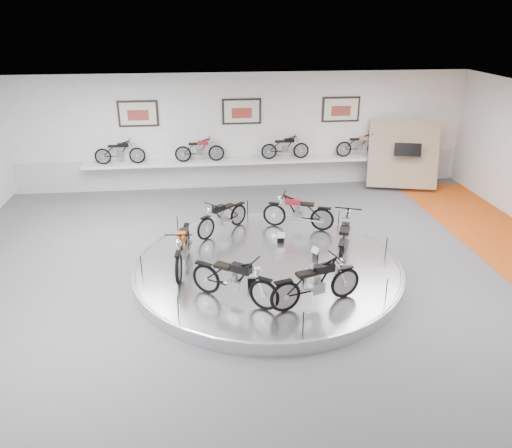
{
  "coord_description": "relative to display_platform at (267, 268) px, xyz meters",
  "views": [
    {
      "loc": [
        -1.5,
        -10.25,
        5.87
      ],
      "look_at": [
        -0.24,
        0.6,
        1.2
      ],
      "focal_mm": 35.0,
      "sensor_mm": 36.0,
      "label": 1
    }
  ],
  "objects": [
    {
      "name": "wall_back",
      "position": [
        0.0,
        6.7,
        1.85
      ],
      "size": [
        16.0,
        0.0,
        16.0
      ],
      "primitive_type": "plane",
      "rotation": [
        1.57,
        0.0,
        0.0
      ],
      "color": "white",
      "rests_on": "floor"
    },
    {
      "name": "dado_band",
      "position": [
        0.0,
        6.68,
        0.4
      ],
      "size": [
        15.68,
        0.04,
        1.1
      ],
      "primitive_type": "cube",
      "color": "#BCBCBA",
      "rests_on": "floor"
    },
    {
      "name": "display_panel",
      "position": [
        5.6,
        5.8,
        1.1
      ],
      "size": [
        2.56,
        1.52,
        2.3
      ],
      "primitive_type": "cube",
      "rotation": [
        -0.35,
        0.0,
        -0.26
      ],
      "color": "#9B8465",
      "rests_on": "floor"
    },
    {
      "name": "bike_e",
      "position": [
        0.73,
        -1.93,
        0.66
      ],
      "size": [
        1.85,
        1.09,
        1.03
      ],
      "primitive_type": null,
      "rotation": [
        0.0,
        0.0,
        6.57
      ],
      "color": "black",
      "rests_on": "display_platform"
    },
    {
      "name": "bike_c",
      "position": [
        -2.0,
        -0.0,
        0.68
      ],
      "size": [
        0.83,
        1.88,
        1.07
      ],
      "primitive_type": null,
      "rotation": [
        0.0,
        0.0,
        4.61
      ],
      "color": "#D44504",
      "rests_on": "display_platform"
    },
    {
      "name": "display_platform",
      "position": [
        0.0,
        0.0,
        0.0
      ],
      "size": [
        6.4,
        6.4,
        0.3
      ],
      "primitive_type": "cylinder",
      "color": "silver",
      "rests_on": "floor"
    },
    {
      "name": "shelf_bike_c",
      "position": [
        1.5,
        6.4,
        1.27
      ],
      "size": [
        1.22,
        0.43,
        0.73
      ],
      "primitive_type": null,
      "color": "black",
      "rests_on": "shelf"
    },
    {
      "name": "bike_d",
      "position": [
        -0.91,
        -1.61,
        0.66
      ],
      "size": [
        1.79,
        1.5,
        1.03
      ],
      "primitive_type": null,
      "rotation": [
        0.0,
        0.0,
        5.68
      ],
      "color": "black",
      "rests_on": "display_platform"
    },
    {
      "name": "poster_right",
      "position": [
        3.5,
        6.66,
        2.55
      ],
      "size": [
        1.35,
        0.06,
        0.88
      ],
      "primitive_type": "cube",
      "color": "beige",
      "rests_on": "wall_back"
    },
    {
      "name": "floor",
      "position": [
        0.0,
        -0.3,
        -0.15
      ],
      "size": [
        16.0,
        16.0,
        0.0
      ],
      "primitive_type": "plane",
      "color": "#555558",
      "rests_on": "ground"
    },
    {
      "name": "shelf_bike_a",
      "position": [
        -4.2,
        6.4,
        1.27
      ],
      "size": [
        1.22,
        0.43,
        0.73
      ],
      "primitive_type": null,
      "color": "black",
      "rests_on": "shelf"
    },
    {
      "name": "bike_f",
      "position": [
        1.9,
        0.1,
        0.71
      ],
      "size": [
        1.33,
        2.03,
        1.13
      ],
      "primitive_type": null,
      "rotation": [
        0.0,
        0.0,
        7.48
      ],
      "color": "silver",
      "rests_on": "display_platform"
    },
    {
      "name": "bike_b",
      "position": [
        -0.96,
        1.95,
        0.62
      ],
      "size": [
        1.54,
        1.49,
        0.93
      ],
      "primitive_type": null,
      "rotation": [
        0.0,
        0.0,
        3.89
      ],
      "color": "black",
      "rests_on": "display_platform"
    },
    {
      "name": "shelf",
      "position": [
        0.0,
        6.4,
        0.85
      ],
      "size": [
        11.0,
        0.55,
        0.1
      ],
      "primitive_type": "cube",
      "color": "silver",
      "rests_on": "wall_back"
    },
    {
      "name": "ceiling",
      "position": [
        0.0,
        -0.3,
        3.85
      ],
      "size": [
        16.0,
        16.0,
        0.0
      ],
      "primitive_type": "plane",
      "rotation": [
        3.14,
        0.0,
        0.0
      ],
      "color": "white",
      "rests_on": "wall_back"
    },
    {
      "name": "shelf_bike_b",
      "position": [
        -1.5,
        6.4,
        1.27
      ],
      "size": [
        1.22,
        0.43,
        0.73
      ],
      "primitive_type": null,
      "color": "maroon",
      "rests_on": "shelf"
    },
    {
      "name": "poster_left",
      "position": [
        -3.5,
        6.66,
        2.55
      ],
      "size": [
        1.35,
        0.06,
        0.88
      ],
      "primitive_type": "cube",
      "color": "beige",
      "rests_on": "wall_back"
    },
    {
      "name": "poster_center",
      "position": [
        0.0,
        6.66,
        2.55
      ],
      "size": [
        1.35,
        0.06,
        0.88
      ],
      "primitive_type": "cube",
      "color": "beige",
      "rests_on": "wall_back"
    },
    {
      "name": "shelf_bike_d",
      "position": [
        4.2,
        6.4,
        1.27
      ],
      "size": [
        1.22,
        0.43,
        0.73
      ],
      "primitive_type": null,
      "color": "silver",
      "rests_on": "shelf"
    },
    {
      "name": "platform_rim",
      "position": [
        0.0,
        0.0,
        0.12
      ],
      "size": [
        6.4,
        6.4,
        0.1
      ],
      "primitive_type": "torus",
      "color": "#B2B2BA",
      "rests_on": "display_platform"
    },
    {
      "name": "bike_a",
      "position": [
        1.12,
        1.98,
        0.65
      ],
      "size": [
        1.78,
        1.15,
        0.99
      ],
      "primitive_type": null,
      "rotation": [
        0.0,
        0.0,
        2.78
      ],
      "color": "maroon",
      "rests_on": "display_platform"
    }
  ]
}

